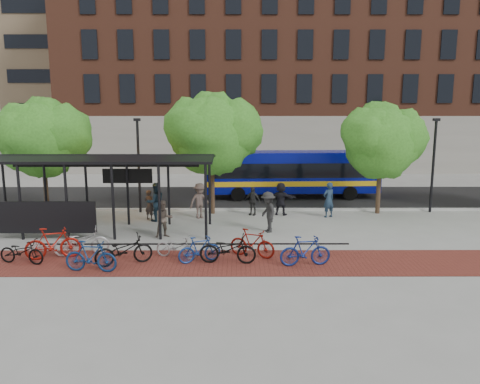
{
  "coord_description": "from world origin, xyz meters",
  "views": [
    {
      "loc": [
        -1.59,
        -21.6,
        5.63
      ],
      "look_at": [
        -1.52,
        0.95,
        1.6
      ],
      "focal_mm": 35.0,
      "sensor_mm": 36.0,
      "label": 1
    }
  ],
  "objects_px": {
    "bike_9": "(252,243)",
    "pedestrian_1": "(149,205)",
    "pedestrian_2": "(156,202)",
    "bike_7": "(200,249)",
    "pedestrian_7": "(329,200)",
    "pedestrian_9": "(268,212)",
    "bus": "(292,171)",
    "lamp_post_left": "(139,163)",
    "bike_2": "(81,242)",
    "pedestrian_8": "(164,219)",
    "bike_1": "(53,243)",
    "pedestrian_3": "(200,201)",
    "tree_a": "(44,135)",
    "bike_6": "(177,247)",
    "bike_4": "(124,250)",
    "lamp_post_right": "(433,163)",
    "tree_b": "(214,131)",
    "bus_shelter": "(95,167)",
    "bike_8": "(228,249)",
    "pedestrian_4": "(252,201)",
    "bike_11": "(305,251)",
    "bike_3": "(91,256)",
    "pedestrian_5": "(281,199)",
    "tree_c": "(383,139)",
    "bike_0": "(22,252)"
  },
  "relations": [
    {
      "from": "lamp_post_right",
      "to": "pedestrian_9",
      "type": "xyz_separation_m",
      "value": [
        -9.23,
        -4.21,
        -1.81
      ]
    },
    {
      "from": "lamp_post_left",
      "to": "pedestrian_8",
      "type": "xyz_separation_m",
      "value": [
        2.11,
        -5.1,
        -1.92
      ]
    },
    {
      "from": "bike_2",
      "to": "tree_c",
      "type": "bearing_deg",
      "value": -77.45
    },
    {
      "from": "bike_11",
      "to": "tree_b",
      "type": "bearing_deg",
      "value": 15.9
    },
    {
      "from": "bike_6",
      "to": "pedestrian_9",
      "type": "distance_m",
      "value": 5.38
    },
    {
      "from": "lamp_post_right",
      "to": "pedestrian_2",
      "type": "bearing_deg",
      "value": -172.09
    },
    {
      "from": "pedestrian_7",
      "to": "pedestrian_1",
      "type": "bearing_deg",
      "value": -24.11
    },
    {
      "from": "bike_6",
      "to": "bike_8",
      "type": "height_order",
      "value": "bike_8"
    },
    {
      "from": "tree_b",
      "to": "bike_2",
      "type": "relative_size",
      "value": 3.12
    },
    {
      "from": "bike_8",
      "to": "pedestrian_4",
      "type": "height_order",
      "value": "pedestrian_4"
    },
    {
      "from": "pedestrian_2",
      "to": "bike_7",
      "type": "bearing_deg",
      "value": 81.04
    },
    {
      "from": "bike_2",
      "to": "pedestrian_2",
      "type": "relative_size",
      "value": 1.06
    },
    {
      "from": "pedestrian_8",
      "to": "bike_4",
      "type": "bearing_deg",
      "value": -124.83
    },
    {
      "from": "bus_shelter",
      "to": "lamp_post_right",
      "type": "bearing_deg",
      "value": 13.39
    },
    {
      "from": "bus_shelter",
      "to": "tree_c",
      "type": "xyz_separation_m",
      "value": [
        14.22,
        3.83,
        1.06
      ]
    },
    {
      "from": "bike_3",
      "to": "pedestrian_4",
      "type": "distance_m",
      "value": 10.66
    },
    {
      "from": "pedestrian_1",
      "to": "pedestrian_4",
      "type": "height_order",
      "value": "pedestrian_1"
    },
    {
      "from": "bus",
      "to": "pedestrian_7",
      "type": "xyz_separation_m",
      "value": [
        1.3,
        -5.66,
        -0.77
      ]
    },
    {
      "from": "bike_3",
      "to": "bike_6",
      "type": "xyz_separation_m",
      "value": [
        2.79,
        1.52,
        -0.11
      ]
    },
    {
      "from": "tree_a",
      "to": "pedestrian_2",
      "type": "height_order",
      "value": "tree_a"
    },
    {
      "from": "bike_2",
      "to": "pedestrian_3",
      "type": "relative_size",
      "value": 1.13
    },
    {
      "from": "pedestrian_7",
      "to": "pedestrian_9",
      "type": "distance_m",
      "value": 4.49
    },
    {
      "from": "tree_a",
      "to": "pedestrian_9",
      "type": "bearing_deg",
      "value": -18.71
    },
    {
      "from": "pedestrian_3",
      "to": "pedestrian_9",
      "type": "bearing_deg",
      "value": -74.17
    },
    {
      "from": "bike_7",
      "to": "pedestrian_5",
      "type": "height_order",
      "value": "pedestrian_5"
    },
    {
      "from": "lamp_post_left",
      "to": "bike_1",
      "type": "xyz_separation_m",
      "value": [
        -1.62,
        -8.13,
        -2.14
      ]
    },
    {
      "from": "bike_1",
      "to": "bike_7",
      "type": "xyz_separation_m",
      "value": [
        5.58,
        -0.43,
        -0.12
      ]
    },
    {
      "from": "bus",
      "to": "pedestrian_2",
      "type": "xyz_separation_m",
      "value": [
        -7.62,
        -6.49,
        -0.71
      ]
    },
    {
      "from": "tree_b",
      "to": "pedestrian_7",
      "type": "distance_m",
      "value": 7.06
    },
    {
      "from": "bike_6",
      "to": "bike_4",
      "type": "bearing_deg",
      "value": 132.57
    },
    {
      "from": "bike_4",
      "to": "lamp_post_right",
      "type": "bearing_deg",
      "value": -83.1
    },
    {
      "from": "tree_b",
      "to": "bike_0",
      "type": "height_order",
      "value": "tree_b"
    },
    {
      "from": "bike_9",
      "to": "pedestrian_8",
      "type": "xyz_separation_m",
      "value": [
        -3.82,
        2.84,
        0.28
      ]
    },
    {
      "from": "pedestrian_5",
      "to": "bike_3",
      "type": "bearing_deg",
      "value": 67.93
    },
    {
      "from": "bike_9",
      "to": "pedestrian_1",
      "type": "height_order",
      "value": "pedestrian_1"
    },
    {
      "from": "bike_2",
      "to": "pedestrian_1",
      "type": "relative_size",
      "value": 1.33
    },
    {
      "from": "tree_a",
      "to": "pedestrian_8",
      "type": "distance_m",
      "value": 9.19
    },
    {
      "from": "tree_c",
      "to": "pedestrian_7",
      "type": "height_order",
      "value": "tree_c"
    },
    {
      "from": "bike_3",
      "to": "pedestrian_7",
      "type": "height_order",
      "value": "pedestrian_7"
    },
    {
      "from": "bike_6",
      "to": "pedestrian_7",
      "type": "xyz_separation_m",
      "value": [
        7.08,
        6.83,
        0.47
      ]
    },
    {
      "from": "bike_9",
      "to": "bike_6",
      "type": "bearing_deg",
      "value": 116.4
    },
    {
      "from": "bike_2",
      "to": "pedestrian_5",
      "type": "xyz_separation_m",
      "value": [
        8.37,
        6.98,
        0.34
      ]
    },
    {
      "from": "bike_4",
      "to": "lamp_post_left",
      "type": "bearing_deg",
      "value": -16.0
    },
    {
      "from": "bus",
      "to": "bike_11",
      "type": "height_order",
      "value": "bus"
    },
    {
      "from": "bike_7",
      "to": "pedestrian_4",
      "type": "relative_size",
      "value": 1.08
    },
    {
      "from": "bus",
      "to": "pedestrian_2",
      "type": "distance_m",
      "value": 10.03
    },
    {
      "from": "bike_11",
      "to": "pedestrian_1",
      "type": "distance_m",
      "value": 10.02
    },
    {
      "from": "lamp_post_left",
      "to": "bike_2",
      "type": "distance_m",
      "value": 8.01
    },
    {
      "from": "bus",
      "to": "pedestrian_9",
      "type": "height_order",
      "value": "bus"
    },
    {
      "from": "bus_shelter",
      "to": "bus",
      "type": "distance_m",
      "value": 13.17
    }
  ]
}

